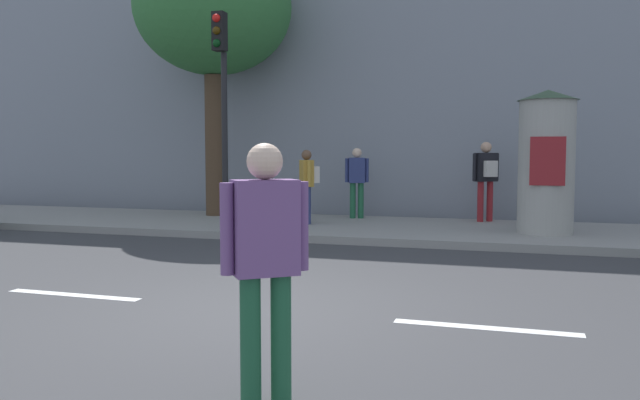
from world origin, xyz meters
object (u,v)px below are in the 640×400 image
Objects in this scene: pedestrian_near_pole at (265,252)px; pedestrian_with_backpack at (308,180)px; poster_column at (546,161)px; street_tree at (213,9)px; pedestrian_in_red_top at (357,178)px; pedestrian_in_dark_shirt at (486,173)px; traffic_light at (222,85)px.

pedestrian_with_backpack is (-2.81, 9.28, 0.06)m from pedestrian_near_pole.
street_tree is at bearing 170.00° from poster_column.
poster_column reaches higher than pedestrian_near_pole.
street_tree reaches higher than pedestrian_in_red_top.
poster_column is 1.53× the size of pedestrian_in_dark_shirt.
pedestrian_with_backpack reaches higher than pedestrian_near_pole.
street_tree is at bearing 118.42° from pedestrian_near_pole.
pedestrian_in_red_top is at bearing 5.64° from street_tree.
pedestrian_in_dark_shirt is (6.52, 0.50, -3.96)m from street_tree.
traffic_light reaches higher than pedestrian_in_dark_shirt.
pedestrian_in_dark_shirt is at bearing 23.58° from pedestrian_with_backpack.
pedestrian_near_pole is at bearing -61.58° from street_tree.
street_tree reaches higher than traffic_light.
street_tree is 4.15× the size of pedestrian_with_backpack.
traffic_light is at bearing -146.60° from pedestrian_in_dark_shirt.
pedestrian_in_dark_shirt is 4.05m from pedestrian_with_backpack.
traffic_light is 2.57× the size of pedestrian_in_red_top.
pedestrian_in_dark_shirt is 1.11× the size of pedestrian_with_backpack.
pedestrian_in_red_top is at bearing -177.05° from pedestrian_in_dark_shirt.
pedestrian_in_dark_shirt is (2.97, 0.15, 0.12)m from pedestrian_in_red_top.
poster_column is 1.56× the size of pedestrian_near_pole.
pedestrian_near_pole is at bearing -62.03° from traffic_light.
pedestrian_with_backpack is at bearing -156.42° from pedestrian_in_dark_shirt.
pedestrian_in_dark_shirt is (-1.20, 1.87, -0.30)m from poster_column.
traffic_light reaches higher than poster_column.
street_tree is at bearing 119.62° from traffic_light.
pedestrian_near_pole is at bearing -103.08° from poster_column.
pedestrian_in_dark_shirt reaches higher than pedestrian_with_backpack.
traffic_light is at bearing -122.49° from pedestrian_in_red_top.
traffic_light is 6.20m from pedestrian_in_dark_shirt.
pedestrian_in_red_top is (-2.07, 10.74, 0.08)m from pedestrian_near_pole.
street_tree is 3.74× the size of pedestrian_in_dark_shirt.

